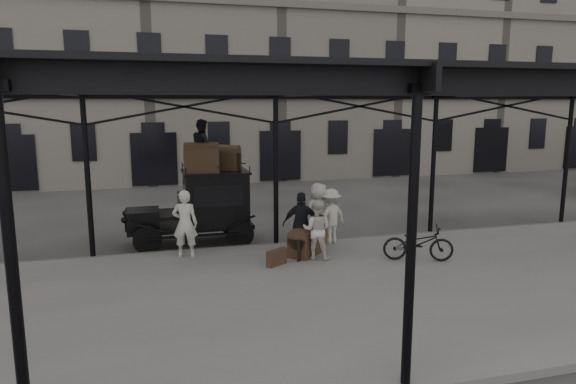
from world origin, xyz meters
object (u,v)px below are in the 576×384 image
object	(u,v)px
bicycle	(418,243)
steamer_trunk_platform	(305,243)
porter_left	(185,224)
steamer_trunk_roof_near	(202,160)
porter_official	(302,224)
taxi	(205,204)

from	to	relation	value
bicycle	steamer_trunk_platform	xyz separation A→B (m)	(-2.67, 1.20, -0.13)
porter_left	steamer_trunk_roof_near	bearing A→B (deg)	-100.67
porter_left	steamer_trunk_platform	distance (m)	3.19
porter_left	porter_official	bearing A→B (deg)	178.41
taxi	porter_left	world-z (taller)	taxi
porter_left	steamer_trunk_platform	bearing A→B (deg)	179.52
porter_left	bicycle	size ratio (longest dim) A/B	1.01
porter_official	steamer_trunk_roof_near	xyz separation A→B (m)	(-2.33, 2.21, 1.53)
taxi	porter_official	xyz separation A→B (m)	(2.25, -2.46, -0.20)
porter_official	taxi	bearing A→B (deg)	-29.13
porter_left	steamer_trunk_platform	size ratio (longest dim) A/B	1.94
steamer_trunk_platform	taxi	bearing A→B (deg)	90.38
porter_left	porter_official	distance (m)	3.05
steamer_trunk_platform	bicycle	bearing A→B (deg)	-68.03
porter_left	bicycle	bearing A→B (deg)	174.05
porter_left	taxi	bearing A→B (deg)	-99.95
taxi	bicycle	bearing A→B (deg)	-35.87
steamer_trunk_roof_near	steamer_trunk_platform	size ratio (longest dim) A/B	1.07
porter_left	steamer_trunk_roof_near	distance (m)	2.19
bicycle	taxi	bearing A→B (deg)	75.28
bicycle	steamer_trunk_platform	size ratio (longest dim) A/B	1.93
bicycle	steamer_trunk_roof_near	world-z (taller)	steamer_trunk_roof_near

